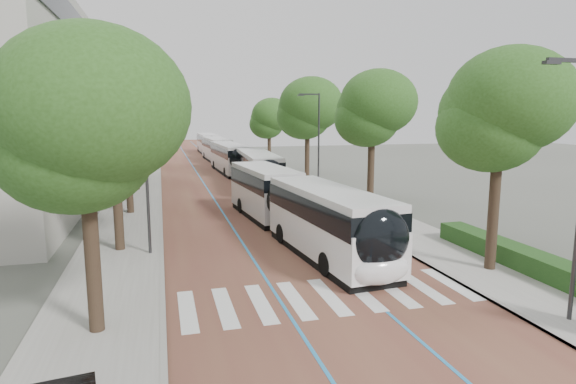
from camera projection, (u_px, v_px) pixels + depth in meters
name	position (u px, v px, depth m)	size (l,w,h in m)	color
ground	(333.00, 308.00, 16.32)	(160.00, 160.00, 0.00)	#51544C
road	(211.00, 172.00, 54.47)	(11.00, 140.00, 0.02)	brown
sidewalk_left	(142.00, 173.00, 52.56)	(4.00, 140.00, 0.12)	gray
sidewalk_right	(275.00, 169.00, 56.36)	(4.00, 140.00, 0.12)	gray
kerb_left	(160.00, 173.00, 53.04)	(0.20, 140.00, 0.14)	gray
kerb_right	(259.00, 170.00, 55.88)	(0.20, 140.00, 0.14)	gray
zebra_crossing	(329.00, 296.00, 17.32)	(10.55, 3.60, 0.01)	silver
lane_line_left	(197.00, 172.00, 54.06)	(0.12, 126.00, 0.01)	#257EBA
lane_line_right	(225.00, 171.00, 54.87)	(0.12, 126.00, 0.01)	#257EBA
hedge	(555.00, 271.00, 18.54)	(1.20, 14.00, 0.80)	#183F16
streetlight_far	(317.00, 135.00, 38.20)	(1.82, 0.20, 8.00)	#303033
lamp_post_left	(146.00, 167.00, 21.74)	(0.14, 0.14, 8.00)	#303033
trees_left	(132.00, 112.00, 38.44)	(6.27, 60.58, 10.07)	black
trees_right	(325.00, 115.00, 39.20)	(5.87, 46.98, 9.27)	black
lead_bus	(297.00, 208.00, 25.32)	(4.21, 18.55, 3.20)	black
bus_queued_0	(259.00, 171.00, 41.37)	(3.15, 12.51, 3.20)	silver
bus_queued_1	(230.00, 158.00, 53.28)	(3.05, 12.49, 3.20)	silver
bus_queued_2	(217.00, 150.00, 66.15)	(3.03, 12.49, 3.20)	silver
bus_queued_3	(208.00, 144.00, 79.50)	(2.67, 12.43, 3.20)	silver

